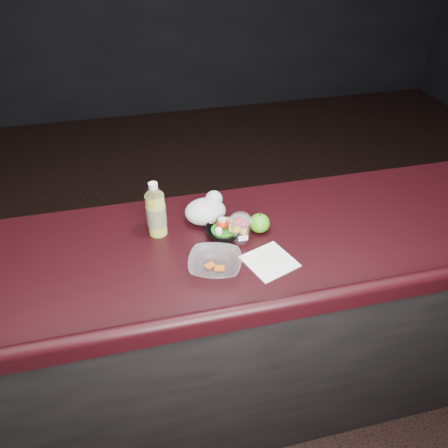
{
  "coord_description": "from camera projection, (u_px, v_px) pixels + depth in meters",
  "views": [
    {
      "loc": [
        -0.32,
        -0.92,
        2.07
      ],
      "look_at": [
        -0.03,
        0.31,
        1.1
      ],
      "focal_mm": 35.0,
      "sensor_mm": 36.0,
      "label": 1
    }
  ],
  "objects": [
    {
      "name": "green_apple",
      "position": [
        259.0,
        223.0,
        1.67
      ],
      "size": [
        0.08,
        0.08,
        0.08
      ],
      "color": "#248A0F",
      "rests_on": "counter"
    },
    {
      "name": "counter",
      "position": [
        231.0,
        330.0,
        1.95
      ],
      "size": [
        4.06,
        0.71,
        1.02
      ],
      "color": "black",
      "rests_on": "ground"
    },
    {
      "name": "plastic_bag",
      "position": [
        207.0,
        210.0,
        1.71
      ],
      "size": [
        0.16,
        0.13,
        0.12
      ],
      "color": "silver",
      "rests_on": "counter"
    },
    {
      "name": "takeout_bowl",
      "position": [
        215.0,
        264.0,
        1.51
      ],
      "size": [
        0.23,
        0.23,
        0.05
      ],
      "rotation": [
        0.0,
        0.0,
        -0.3
      ],
      "color": "silver",
      "rests_on": "counter"
    },
    {
      "name": "room_shell",
      "position": [
        273.0,
        34.0,
        0.92
      ],
      "size": [
        8.0,
        8.0,
        8.0
      ],
      "color": "black",
      "rests_on": "ground"
    },
    {
      "name": "fruit_cup",
      "position": [
        240.0,
        227.0,
        1.61
      ],
      "size": [
        0.08,
        0.08,
        0.12
      ],
      "color": "white",
      "rests_on": "counter"
    },
    {
      "name": "snack_bowl",
      "position": [
        223.0,
        231.0,
        1.65
      ],
      "size": [
        0.18,
        0.18,
        0.08
      ],
      "rotation": [
        0.0,
        0.0,
        -0.35
      ],
      "color": "black",
      "rests_on": "counter"
    },
    {
      "name": "paper_napkin",
      "position": [
        270.0,
        261.0,
        1.55
      ],
      "size": [
        0.2,
        0.2,
        0.0
      ],
      "primitive_type": "cube",
      "rotation": [
        0.0,
        0.0,
        0.34
      ],
      "color": "white",
      "rests_on": "counter"
    },
    {
      "name": "lemonade_bottle",
      "position": [
        156.0,
        213.0,
        1.63
      ],
      "size": [
        0.07,
        0.07,
        0.22
      ],
      "color": "gold",
      "rests_on": "counter"
    }
  ]
}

